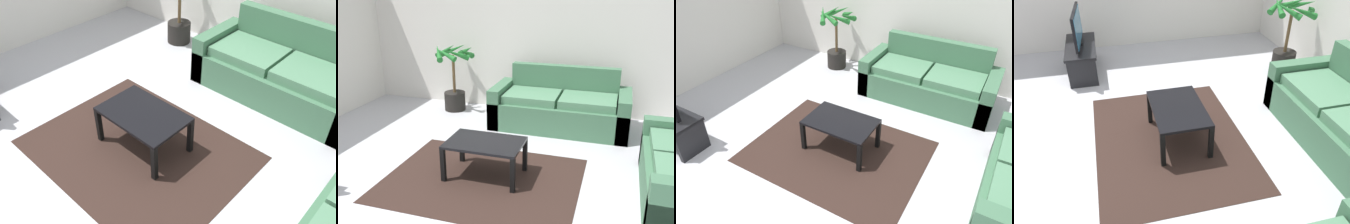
% 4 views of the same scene
% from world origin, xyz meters
% --- Properties ---
extents(ground_plane, '(6.60, 6.60, 0.00)m').
position_xyz_m(ground_plane, '(0.00, 0.00, 0.00)').
color(ground_plane, '#B2B2B7').
extents(wall_back, '(6.00, 0.06, 2.70)m').
position_xyz_m(wall_back, '(0.00, 3.00, 1.35)').
color(wall_back, silver).
rests_on(wall_back, ground).
extents(couch_main, '(2.05, 0.90, 0.90)m').
position_xyz_m(couch_main, '(0.64, 2.28, 0.30)').
color(couch_main, '#3F6B4C').
rests_on(couch_main, ground).
extents(coffee_table, '(0.87, 0.57, 0.43)m').
position_xyz_m(coffee_table, '(0.08, 0.49, 0.37)').
color(coffee_table, black).
rests_on(coffee_table, ground).
extents(area_rug, '(2.20, 1.70, 0.01)m').
position_xyz_m(area_rug, '(0.08, 0.39, 0.00)').
color(area_rug, black).
rests_on(area_rug, ground).
extents(potted_palm, '(0.75, 0.74, 1.16)m').
position_xyz_m(potted_palm, '(-1.25, 2.55, 0.53)').
color(potted_palm, black).
rests_on(potted_palm, ground).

